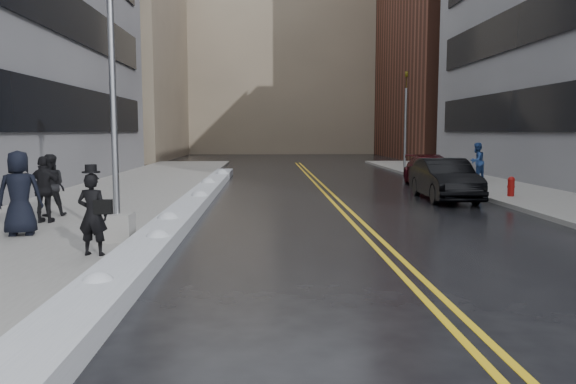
{
  "coord_description": "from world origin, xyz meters",
  "views": [
    {
      "loc": [
        -0.04,
        -10.25,
        2.54
      ],
      "look_at": [
        0.41,
        1.14,
        1.3
      ],
      "focal_mm": 35.0,
      "sensor_mm": 36.0,
      "label": 1
    }
  ],
  "objects": [
    {
      "name": "ground",
      "position": [
        0.0,
        0.0,
        0.0
      ],
      "size": [
        160.0,
        160.0,
        0.0
      ],
      "primitive_type": "plane",
      "color": "black",
      "rests_on": "ground"
    },
    {
      "name": "sidewalk_west",
      "position": [
        -5.75,
        10.0,
        0.07
      ],
      "size": [
        5.5,
        50.0,
        0.15
      ],
      "primitive_type": "cube",
      "color": "gray",
      "rests_on": "ground"
    },
    {
      "name": "sidewalk_east",
      "position": [
        10.0,
        10.0,
        0.07
      ],
      "size": [
        4.0,
        50.0,
        0.15
      ],
      "primitive_type": "cube",
      "color": "gray",
      "rests_on": "ground"
    },
    {
      "name": "lane_line_left",
      "position": [
        2.35,
        10.0,
        0.0
      ],
      "size": [
        0.12,
        50.0,
        0.01
      ],
      "primitive_type": "cube",
      "color": "gold",
      "rests_on": "ground"
    },
    {
      "name": "lane_line_right",
      "position": [
        2.65,
        10.0,
        0.0
      ],
      "size": [
        0.12,
        50.0,
        0.01
      ],
      "primitive_type": "cube",
      "color": "gold",
      "rests_on": "ground"
    },
    {
      "name": "snow_ridge",
      "position": [
        -2.45,
        8.0,
        0.17
      ],
      "size": [
        0.9,
        30.0,
        0.34
      ],
      "primitive_type": "cube",
      "color": "silver",
      "rests_on": "ground"
    },
    {
      "name": "building_west_far",
      "position": [
        -15.5,
        44.0,
        9.0
      ],
      "size": [
        14.0,
        22.0,
        18.0
      ],
      "primitive_type": "cube",
      "color": "gray",
      "rests_on": "ground"
    },
    {
      "name": "building_east_far",
      "position": [
        19.0,
        42.0,
        14.0
      ],
      "size": [
        14.0,
        20.0,
        28.0
      ],
      "primitive_type": "cube",
      "color": "#562D21",
      "rests_on": "ground"
    },
    {
      "name": "building_far",
      "position": [
        2.0,
        60.0,
        11.0
      ],
      "size": [
        36.0,
        16.0,
        22.0
      ],
      "primitive_type": "cube",
      "color": "gray",
      "rests_on": "ground"
    },
    {
      "name": "lamppost",
      "position": [
        -3.3,
        2.0,
        2.53
      ],
      "size": [
        0.65,
        0.65,
        7.62
      ],
      "color": "gray",
      "rests_on": "sidewalk_west"
    },
    {
      "name": "fire_hydrant",
      "position": [
        9.0,
        10.0,
        0.55
      ],
      "size": [
        0.26,
        0.26,
        0.73
      ],
      "color": "maroon",
      "rests_on": "sidewalk_east"
    },
    {
      "name": "traffic_signal",
      "position": [
        8.5,
        24.0,
        3.4
      ],
      "size": [
        0.16,
        0.2,
        6.0
      ],
      "color": "gray",
      "rests_on": "sidewalk_east"
    },
    {
      "name": "pedestrian_fedora",
      "position": [
        -3.37,
        0.54,
        0.95
      ],
      "size": [
        0.63,
        0.47,
        1.6
      ],
      "primitive_type": "imported",
      "rotation": [
        0.0,
        0.0,
        2.99
      ],
      "color": "black",
      "rests_on": "sidewalk_west"
    },
    {
      "name": "pedestrian_b",
      "position": [
        -6.14,
        5.72,
        1.03
      ],
      "size": [
        1.01,
        0.89,
        1.75
      ],
      "primitive_type": "imported",
      "rotation": [
        0.0,
        0.0,
        3.44
      ],
      "color": "black",
      "rests_on": "sidewalk_west"
    },
    {
      "name": "pedestrian_c",
      "position": [
        -5.68,
        2.73,
        1.13
      ],
      "size": [
        1.06,
        0.8,
        1.96
      ],
      "primitive_type": "imported",
      "rotation": [
        0.0,
        0.0,
        3.34
      ],
      "color": "black",
      "rests_on": "sidewalk_west"
    },
    {
      "name": "pedestrian_d",
      "position": [
        -5.82,
        4.53,
        1.02
      ],
      "size": [
        1.03,
        0.45,
        1.74
      ],
      "primitive_type": "imported",
      "rotation": [
        0.0,
        0.0,
        3.12
      ],
      "color": "black",
      "rests_on": "sidewalk_west"
    },
    {
      "name": "pedestrian_east",
      "position": [
        10.32,
        16.93,
        1.07
      ],
      "size": [
        1.13,
        1.09,
        1.84
      ],
      "primitive_type": "imported",
      "rotation": [
        0.0,
        0.0,
        3.77
      ],
      "color": "navy",
      "rests_on": "sidewalk_east"
    },
    {
      "name": "car_black",
      "position": [
        6.56,
        10.13,
        0.77
      ],
      "size": [
        1.77,
        4.71,
        1.53
      ],
      "primitive_type": "imported",
      "rotation": [
        0.0,
        0.0,
        -0.03
      ],
      "color": "black",
      "rests_on": "ground"
    },
    {
      "name": "car_maroon",
      "position": [
        7.5,
        15.23,
        0.72
      ],
      "size": [
        2.6,
        5.15,
        1.43
      ],
      "primitive_type": "imported",
      "rotation": [
        0.0,
        0.0,
        -0.12
      ],
      "color": "#3F0A10",
      "rests_on": "ground"
    }
  ]
}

